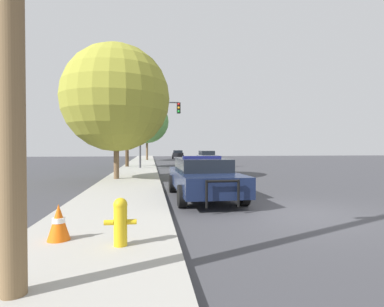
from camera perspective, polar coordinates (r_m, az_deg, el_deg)
The scene contains 11 objects.
ground_plane at distance 8.75m, azimuth 20.53°, elevation -10.76°, with size 110.00×110.00×0.00m, color #3D3D42.
sidewalk_left at distance 7.79m, azimuth -15.48°, elevation -11.73°, with size 3.00×110.00×0.13m.
police_car at distance 10.67m, azimuth 2.11°, elevation -4.42°, with size 2.23×5.23×1.49m.
fire_hydrant at distance 5.32m, azimuth -13.48°, elevation -12.25°, with size 0.54×0.24×0.81m.
traffic_light at distance 25.04m, azimuth -6.94°, elevation 6.22°, with size 3.41×0.35×5.57m.
car_background_oncoming at distance 34.89m, azimuth 2.84°, elevation -0.57°, with size 1.98×4.57×1.42m.
car_background_distant at distance 48.78m, azimuth -2.73°, elevation -0.12°, with size 2.10×4.22×1.36m.
tree_sidewalk_near at distance 16.68m, azimuth -14.26°, elevation 10.19°, with size 5.69×5.69×7.15m.
tree_sidewalk_far at distance 41.42m, azimuth -8.59°, elevation 6.07°, with size 5.92×5.92×8.21m.
tree_sidewalk_mid at distance 27.17m, azimuth -12.31°, elevation 8.42°, with size 4.89×4.89×7.58m.
traffic_cone at distance 6.00m, azimuth -24.06°, elevation -11.83°, with size 0.40×0.40×0.65m.
Camera 1 is at (-4.10, -7.53, 1.79)m, focal length 28.00 mm.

